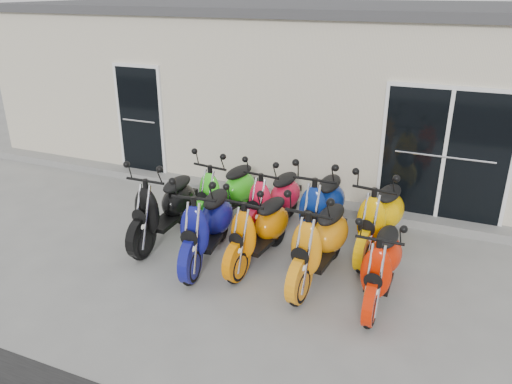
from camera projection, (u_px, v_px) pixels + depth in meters
ground at (240, 252)px, 7.50m from camera, size 80.00×80.00×0.00m
building at (335, 86)px, 11.31m from camera, size 14.00×6.00×3.20m
roof_cap at (340, 7)px, 10.67m from camera, size 14.20×6.20×0.16m
front_step at (286, 199)px, 9.19m from camera, size 14.00×0.40×0.15m
door_left at (140, 117)px, 10.02m from camera, size 1.07×0.08×2.22m
door_right at (445, 152)px, 7.92m from camera, size 2.02×0.08×2.22m
scooter_front_black at (164, 198)px, 7.61m from camera, size 0.74×1.94×1.42m
scooter_front_blue at (206, 215)px, 7.03m from camera, size 0.98×2.02×1.43m
scooter_front_orange_a at (259, 220)px, 6.99m from camera, size 0.83×1.86×1.33m
scooter_front_orange_b at (320, 232)px, 6.55m from camera, size 0.86×1.99×1.43m
scooter_front_red at (382, 255)px, 6.14m from camera, size 0.65×1.74×1.28m
scooter_back_green at (226, 184)px, 8.21m from camera, size 0.92×1.95×1.39m
scooter_back_red at (274, 192)px, 7.92m from camera, size 0.88×1.91×1.36m
scooter_back_blue at (322, 198)px, 7.54m from camera, size 0.74×2.01×1.48m
scooter_back_yellow at (381, 208)px, 7.25m from camera, size 0.92×2.01×1.44m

